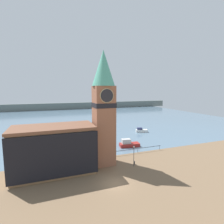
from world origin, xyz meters
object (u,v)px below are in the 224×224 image
Objects in this scene: lamp_post at (134,152)px; mooring_bollard_near at (134,162)px; boat_far at (141,130)px; clock_tower at (104,105)px; pier_building at (54,149)px; boat_near at (128,144)px.

mooring_bollard_near is at bearing 55.89° from lamp_post.
lamp_post reaches higher than boat_far.
boat_far is 27.58m from mooring_bollard_near.
boat_far is (20.47, 20.58, -11.40)m from clock_tower.
clock_tower is 12.35m from pier_building.
lamp_post is at bearing -34.37° from clock_tower.
pier_building is at bearing -147.98° from boat_near.
boat_far is 1.04× the size of lamp_post.
boat_far is (11.15, 12.75, -0.13)m from boat_near.
boat_far is 28.65m from lamp_post.
mooring_bollard_near is (-3.73, -10.46, -0.37)m from boat_near.
mooring_bollard_near is at bearing -7.49° from pier_building.
boat_near is at bearing 40.01° from clock_tower.
boat_near is at bearing 70.36° from mooring_bollard_near.
boat_near is 12.25m from lamp_post.
clock_tower is at bearing -132.01° from boat_near.
mooring_bollard_near is 2.68m from lamp_post.
boat_near is 11.12m from mooring_bollard_near.
clock_tower is 13.17m from mooring_bollard_near.
clock_tower is 16.59m from boat_near.
lamp_post is at bearing -103.42° from boat_far.
pier_building is 15.86m from mooring_bollard_near.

